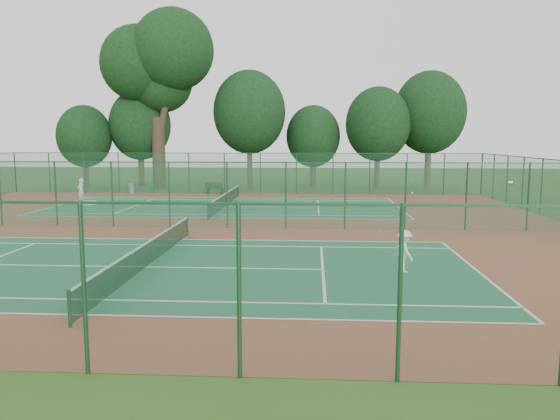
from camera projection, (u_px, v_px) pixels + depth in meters
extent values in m
plane|color=#2A4F18|center=(199.00, 228.00, 28.86)|extent=(120.00, 120.00, 0.00)
cube|color=brown|center=(199.00, 228.00, 28.86)|extent=(40.00, 36.00, 0.01)
cube|color=#1C583B|center=(148.00, 267.00, 19.95)|extent=(23.77, 10.97, 0.01)
cube|color=#1F623E|center=(226.00, 206.00, 37.77)|extent=(23.77, 10.97, 0.01)
cube|color=#18482A|center=(242.00, 173.00, 46.45)|extent=(40.00, 0.02, 3.50)
cube|color=#133419|center=(242.00, 153.00, 46.23)|extent=(40.00, 0.05, 0.05)
cube|color=#184A2B|center=(8.00, 288.00, 10.82)|extent=(40.00, 0.02, 3.50)
cube|color=#163D21|center=(3.00, 202.00, 10.60)|extent=(40.00, 0.05, 0.05)
cube|color=#194B31|center=(198.00, 195.00, 28.63)|extent=(40.00, 0.02, 3.50)
cube|color=#153B1E|center=(198.00, 162.00, 28.41)|extent=(40.00, 0.05, 0.05)
cylinder|color=#133519|center=(70.00, 309.00, 13.56)|extent=(0.10, 0.10, 0.97)
cylinder|color=#133519|center=(187.00, 226.00, 26.23)|extent=(0.10, 0.10, 0.97)
cube|color=black|center=(147.00, 254.00, 19.89)|extent=(0.02, 12.80, 0.85)
cube|color=silver|center=(147.00, 243.00, 19.84)|extent=(0.04, 12.80, 0.06)
cylinder|color=#13351D|center=(208.00, 212.00, 31.37)|extent=(0.10, 0.10, 0.97)
cylinder|color=#13351D|center=(238.00, 191.00, 44.04)|extent=(0.10, 0.10, 0.97)
cube|color=black|center=(226.00, 200.00, 37.71)|extent=(0.02, 12.80, 0.85)
cube|color=white|center=(226.00, 193.00, 37.65)|extent=(0.04, 12.80, 0.06)
imported|color=white|center=(404.00, 251.00, 19.12)|extent=(0.85, 1.10, 1.50)
imported|color=silver|center=(81.00, 191.00, 39.84)|extent=(0.53, 0.71, 1.78)
cylinder|color=gray|center=(132.00, 189.00, 46.25)|extent=(0.65, 0.65, 0.90)
cube|color=black|center=(208.00, 191.00, 46.24)|extent=(0.22, 0.44, 0.49)
cube|color=black|center=(222.00, 192.00, 45.77)|extent=(0.22, 0.44, 0.49)
cube|color=black|center=(215.00, 188.00, 45.97)|extent=(1.70, 0.94, 0.05)
cube|color=black|center=(214.00, 185.00, 45.73)|extent=(1.57, 0.55, 0.49)
cube|color=white|center=(90.00, 203.00, 38.64)|extent=(0.86, 0.60, 0.30)
sphere|color=yellow|center=(237.00, 230.00, 27.99)|extent=(0.07, 0.07, 0.07)
sphere|color=#F0F438|center=(380.00, 230.00, 27.75)|extent=(0.07, 0.07, 0.07)
sphere|color=#CAE535|center=(115.00, 228.00, 28.37)|extent=(0.07, 0.07, 0.07)
cylinder|color=#32241B|center=(159.00, 153.00, 51.85)|extent=(1.23, 1.23, 6.69)
cylinder|color=#32241B|center=(148.00, 99.00, 51.58)|extent=(2.27, 0.67, 6.65)
cylinder|color=#32241B|center=(167.00, 95.00, 50.87)|extent=(2.12, 0.62, 7.21)
sphere|color=black|center=(139.00, 63.00, 51.20)|extent=(7.13, 7.13, 7.13)
sphere|color=black|center=(173.00, 50.00, 50.29)|extent=(7.58, 7.58, 7.58)
sphere|color=black|center=(162.00, 82.00, 51.84)|extent=(5.79, 5.79, 5.79)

